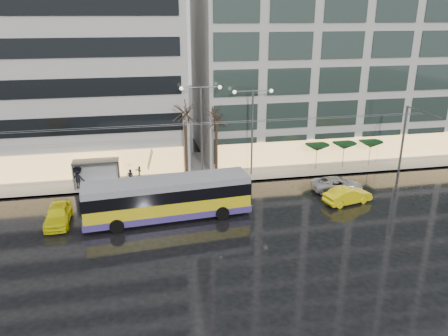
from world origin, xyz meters
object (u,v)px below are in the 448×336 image
object	(u,v)px
street_lamp_near	(201,120)
taxi_a	(58,214)
trolleybus	(168,200)
bus_shelter	(92,167)

from	to	relation	value
street_lamp_near	taxi_a	size ratio (longest dim) A/B	1.98
taxi_a	street_lamp_near	bearing A→B (deg)	29.96
trolleybus	bus_shelter	distance (m)	10.39
trolleybus	street_lamp_near	world-z (taller)	street_lamp_near
bus_shelter	street_lamp_near	distance (m)	11.14
trolleybus	street_lamp_near	size ratio (longest dim) A/B	1.46
trolleybus	taxi_a	bearing A→B (deg)	174.68
bus_shelter	street_lamp_near	bearing A→B (deg)	0.63
street_lamp_near	taxi_a	world-z (taller)	street_lamp_near
bus_shelter	trolleybus	bearing A→B (deg)	-51.85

